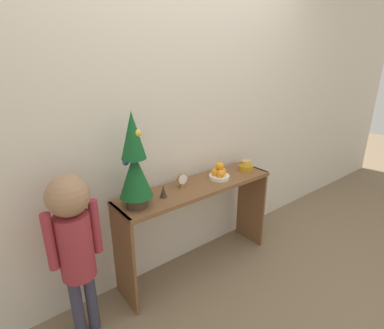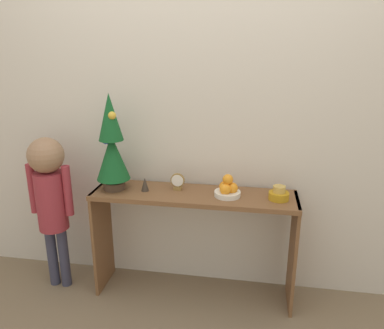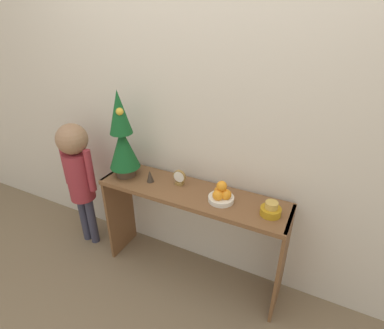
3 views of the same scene
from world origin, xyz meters
TOP-DOWN VIEW (x-y plane):
  - ground_plane at (0.00, 0.00)m, footprint 12.00×12.00m
  - back_wall at (0.00, 0.38)m, footprint 7.00×0.05m
  - console_table at (0.00, 0.17)m, footprint 1.29×0.33m
  - mini_tree at (-0.52, 0.15)m, footprint 0.21×0.21m
  - fruit_bowl at (0.21, 0.15)m, footprint 0.16×0.16m
  - singing_bowl at (0.52, 0.15)m, footprint 0.12×0.12m
  - desk_clock at (-0.11, 0.21)m, footprint 0.09×0.04m
  - figurine at (-0.31, 0.15)m, footprint 0.05×0.05m
  - child_figure at (-0.95, 0.10)m, footprint 0.30×0.23m

SIDE VIEW (x-z plane):
  - ground_plane at x=0.00m, z-range 0.00..0.00m
  - console_table at x=0.00m, z-range 0.21..0.94m
  - child_figure at x=-0.95m, z-range 0.17..1.24m
  - singing_bowl at x=0.52m, z-range 0.72..0.81m
  - figurine at x=-0.31m, z-range 0.73..0.82m
  - fruit_bowl at x=0.21m, z-range 0.71..0.85m
  - desk_clock at x=-0.11m, z-range 0.73..0.84m
  - mini_tree at x=-0.52m, z-range 0.72..1.34m
  - back_wall at x=0.00m, z-range 0.00..2.50m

